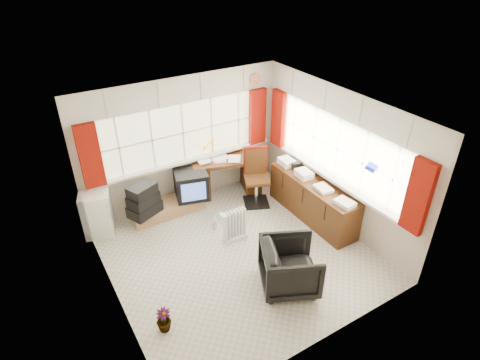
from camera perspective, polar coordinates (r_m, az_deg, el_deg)
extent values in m
plane|color=beige|center=(6.82, -0.26, -10.48)|extent=(4.00, 4.00, 0.00)
plane|color=beige|center=(7.64, -8.07, 5.35)|extent=(4.00, 0.00, 4.00)
plane|color=beige|center=(4.82, 12.36, -12.63)|extent=(4.00, 0.00, 4.00)
plane|color=beige|center=(5.50, -18.58, -7.38)|extent=(0.00, 4.00, 4.00)
plane|color=beige|center=(7.16, 13.58, 2.92)|extent=(0.00, 4.00, 4.00)
plane|color=white|center=(5.49, -0.32, 9.42)|extent=(4.00, 4.00, 0.00)
plane|color=#FFF4C9|center=(7.53, -8.12, 6.67)|extent=(3.60, 0.00, 3.60)
cube|color=white|center=(7.76, -7.69, 2.66)|extent=(3.70, 0.12, 0.05)
cube|color=white|center=(7.20, -16.83, 4.37)|extent=(0.03, 0.02, 1.10)
cube|color=white|center=(7.34, -12.37, 5.55)|extent=(0.03, 0.02, 1.10)
cube|color=white|center=(7.53, -8.09, 6.64)|extent=(0.03, 0.02, 1.10)
cube|color=white|center=(7.76, -4.02, 7.64)|extent=(0.03, 0.02, 1.10)
cube|color=white|center=(8.02, -0.19, 8.55)|extent=(0.03, 0.02, 1.10)
plane|color=#FFF4C9|center=(7.06, 13.66, 4.32)|extent=(0.00, 3.60, 3.60)
cube|color=white|center=(7.30, 12.88, 0.19)|extent=(0.12, 3.70, 0.05)
cube|color=white|center=(6.38, 20.92, -0.02)|extent=(0.02, 0.03, 1.10)
cube|color=white|center=(6.70, 17.08, 2.25)|extent=(0.02, 0.03, 1.10)
cube|color=white|center=(7.05, 13.60, 4.30)|extent=(0.02, 0.03, 1.10)
cube|color=white|center=(7.44, 10.46, 6.12)|extent=(0.02, 0.03, 1.10)
cube|color=white|center=(7.85, 7.62, 7.75)|extent=(0.02, 0.03, 1.10)
cube|color=#900C07|center=(7.05, -20.53, 3.15)|extent=(0.35, 0.10, 1.15)
cube|color=#900C07|center=(8.17, 2.50, 8.97)|extent=(0.35, 0.10, 1.15)
cube|color=#900C07|center=(8.10, 5.47, 8.67)|extent=(0.10, 0.35, 1.15)
cube|color=#900C07|center=(6.09, 24.02, -2.23)|extent=(0.10, 0.35, 1.15)
cube|color=silver|center=(7.23, -8.53, 12.39)|extent=(3.95, 0.08, 0.48)
cube|color=silver|center=(6.73, 14.38, 10.36)|extent=(0.08, 3.95, 0.48)
cube|color=#4A2811|center=(8.00, -2.05, 2.99)|extent=(1.51, 1.06, 0.06)
cube|color=#4A2811|center=(8.12, -5.64, 0.10)|extent=(0.49, 0.68, 0.73)
cube|color=#4A2811|center=(8.30, 1.57, 0.99)|extent=(0.49, 0.68, 0.73)
cube|color=white|center=(7.98, -2.06, 3.26)|extent=(0.32, 0.37, 0.02)
cube|color=white|center=(7.98, -2.06, 3.28)|extent=(0.32, 0.37, 0.02)
cube|color=white|center=(7.98, -2.06, 3.31)|extent=(0.32, 0.37, 0.02)
cube|color=white|center=(7.98, -2.06, 3.33)|extent=(0.32, 0.37, 0.02)
cube|color=white|center=(7.97, -2.06, 3.36)|extent=(0.32, 0.37, 0.02)
cube|color=white|center=(7.97, -2.06, 3.38)|extent=(0.32, 0.37, 0.02)
cylinder|color=#E2A209|center=(8.01, -3.84, 3.32)|extent=(0.10, 0.10, 0.02)
cylinder|color=#E2A209|center=(7.93, -3.89, 4.52)|extent=(0.02, 0.02, 0.38)
cone|color=#E2A209|center=(7.86, -3.92, 5.49)|extent=(0.16, 0.13, 0.15)
cube|color=black|center=(8.01, 2.32, -3.16)|extent=(0.63, 0.63, 0.04)
cylinder|color=silver|center=(7.87, 2.35, -1.64)|extent=(0.06, 0.06, 0.55)
cube|color=#4A2811|center=(7.73, 2.40, 0.06)|extent=(0.60, 0.59, 0.06)
cube|color=#4A2811|center=(7.78, 2.18, 2.80)|extent=(0.40, 0.22, 0.53)
cube|color=#900C07|center=(7.77, 2.18, 2.93)|extent=(0.45, 0.25, 0.55)
imported|color=black|center=(6.09, 7.13, -12.12)|extent=(1.11, 1.10, 0.76)
cube|color=white|center=(7.09, -0.76, -8.18)|extent=(0.41, 0.17, 0.08)
cube|color=white|center=(6.82, -2.11, -6.70)|extent=(0.03, 0.12, 0.53)
cube|color=white|center=(6.85, -1.66, -6.53)|extent=(0.03, 0.12, 0.53)
cube|color=white|center=(6.87, -1.22, -6.37)|extent=(0.03, 0.12, 0.53)
cube|color=white|center=(6.90, -0.78, -6.20)|extent=(0.03, 0.12, 0.53)
cube|color=white|center=(6.92, -0.35, -6.04)|extent=(0.03, 0.12, 0.53)
cube|color=white|center=(6.95, 0.09, -5.88)|extent=(0.03, 0.12, 0.53)
cube|color=white|center=(6.98, 0.52, -5.72)|extent=(0.03, 0.12, 0.53)
cube|color=#4A2811|center=(7.56, 10.26, -2.79)|extent=(0.50, 2.00, 0.75)
cube|color=white|center=(6.85, 14.70, -3.06)|extent=(0.24, 0.32, 0.10)
cube|color=white|center=(7.15, 11.76, -1.04)|extent=(0.24, 0.32, 0.10)
cube|color=white|center=(7.49, 9.08, 0.81)|extent=(0.24, 0.32, 0.10)
cube|color=white|center=(7.84, 6.63, 2.49)|extent=(0.24, 0.32, 0.10)
cube|color=black|center=(7.86, 7.92, 2.57)|extent=(0.36, 0.42, 0.12)
cube|color=#A87A54|center=(7.80, -10.31, -3.84)|extent=(1.40, 0.50, 0.25)
cube|color=black|center=(7.68, -6.98, -0.61)|extent=(0.71, 0.68, 0.54)
cube|color=#496BD0|center=(7.44, -6.60, -1.70)|extent=(0.44, 0.14, 0.37)
cube|color=black|center=(7.44, -13.39, -4.00)|extent=(0.67, 0.56, 0.21)
cube|color=black|center=(7.32, -13.58, -2.69)|extent=(0.62, 0.53, 0.20)
cube|color=black|center=(7.22, -13.77, -1.39)|extent=(0.57, 0.49, 0.19)
cube|color=white|center=(7.47, -19.64, -4.40)|extent=(0.61, 0.61, 0.83)
cube|color=silver|center=(7.17, -18.12, -4.49)|extent=(0.02, 0.02, 0.44)
imported|color=silver|center=(7.29, -3.62, -6.04)|extent=(0.11, 0.11, 0.27)
imported|color=#90D7CD|center=(7.53, -3.05, -4.94)|extent=(0.11, 0.11, 0.20)
imported|color=black|center=(5.74, -10.81, -18.97)|extent=(0.24, 0.24, 0.36)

